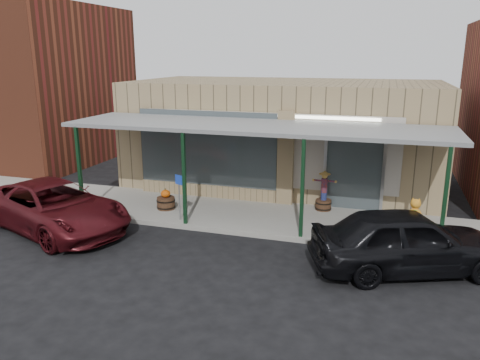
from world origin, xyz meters
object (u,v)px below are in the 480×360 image
(parked_sedan, at_px, (408,241))
(car_maroon, at_px, (54,207))
(barrel_pumpkin, at_px, (166,202))
(handicap_sign, at_px, (179,191))
(barrel_scarecrow, at_px, (324,197))

(parked_sedan, relative_size, car_maroon, 0.95)
(barrel_pumpkin, distance_m, handicap_sign, 1.44)
(handicap_sign, xyz_separation_m, car_maroon, (-3.45, -1.57, -0.35))
(barrel_scarecrow, relative_size, parked_sedan, 0.27)
(barrel_scarecrow, height_order, handicap_sign, handicap_sign)
(barrel_pumpkin, bearing_deg, parked_sedan, -16.45)
(barrel_scarecrow, bearing_deg, barrel_pumpkin, -140.23)
(barrel_pumpkin, relative_size, car_maroon, 0.13)
(handicap_sign, height_order, car_maroon, handicap_sign)
(handicap_sign, bearing_deg, barrel_scarecrow, 52.18)
(parked_sedan, bearing_deg, barrel_pumpkin, 51.75)
(barrel_pumpkin, bearing_deg, handicap_sign, -43.80)
(barrel_pumpkin, height_order, car_maroon, car_maroon)
(barrel_scarecrow, distance_m, barrel_pumpkin, 5.33)
(parked_sedan, distance_m, car_maroon, 10.19)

